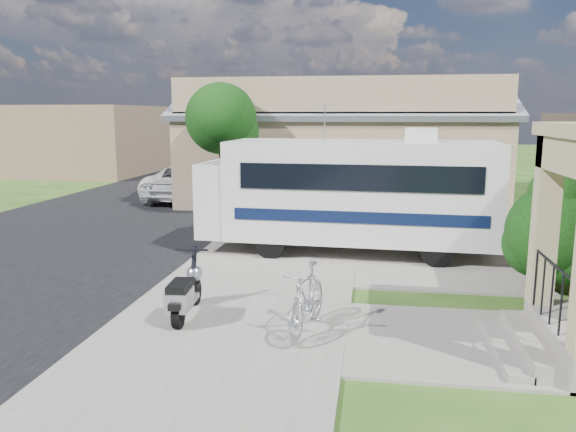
# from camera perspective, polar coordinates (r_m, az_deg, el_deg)

# --- Properties ---
(ground) EXTENTS (120.00, 120.00, 0.00)m
(ground) POSITION_cam_1_polar(r_m,az_deg,el_deg) (10.27, 0.61, -9.72)
(ground) COLOR #1E3D10
(street_slab) EXTENTS (9.00, 80.00, 0.02)m
(street_slab) POSITION_cam_1_polar(r_m,az_deg,el_deg) (21.76, -15.34, 0.66)
(street_slab) COLOR black
(street_slab) RESTS_ON ground
(sidewalk_slab) EXTENTS (4.00, 80.00, 0.06)m
(sidewalk_slab) POSITION_cam_1_polar(r_m,az_deg,el_deg) (20.00, 1.91, 0.26)
(sidewalk_slab) COLOR slate
(sidewalk_slab) RESTS_ON ground
(driveway_slab) EXTENTS (7.00, 6.00, 0.05)m
(driveway_slab) POSITION_cam_1_polar(r_m,az_deg,el_deg) (14.48, 9.10, -3.79)
(driveway_slab) COLOR slate
(driveway_slab) RESTS_ON ground
(walk_slab) EXTENTS (4.00, 3.00, 0.05)m
(walk_slab) POSITION_cam_1_polar(r_m,az_deg,el_deg) (9.38, 18.55, -12.13)
(walk_slab) COLOR slate
(walk_slab) RESTS_ON ground
(warehouse) EXTENTS (12.50, 8.40, 5.04)m
(warehouse) POSITION_cam_1_polar(r_m,az_deg,el_deg) (23.61, 5.55, 6.55)
(warehouse) COLOR #856953
(warehouse) RESTS_ON ground
(distant_bldg_far) EXTENTS (10.00, 8.00, 4.00)m
(distant_bldg_far) POSITION_cam_1_polar(r_m,az_deg,el_deg) (36.55, -21.50, 7.22)
(distant_bldg_far) COLOR brown
(distant_bldg_far) RESTS_ON ground
(distant_bldg_near) EXTENTS (8.00, 7.00, 3.20)m
(distant_bldg_near) POSITION_cam_1_polar(r_m,az_deg,el_deg) (46.57, -11.82, 7.73)
(distant_bldg_near) COLOR #856953
(distant_bldg_near) RESTS_ON ground
(street_tree_a) EXTENTS (2.44, 2.40, 4.58)m
(street_tree_a) POSITION_cam_1_polar(r_m,az_deg,el_deg) (19.29, -6.48, 9.44)
(street_tree_a) COLOR #301D15
(street_tree_a) RESTS_ON ground
(street_tree_b) EXTENTS (2.44, 2.40, 4.73)m
(street_tree_b) POSITION_cam_1_polar(r_m,az_deg,el_deg) (29.05, -1.20, 10.06)
(street_tree_b) COLOR #301D15
(street_tree_b) RESTS_ON ground
(street_tree_c) EXTENTS (2.44, 2.40, 4.42)m
(street_tree_c) POSITION_cam_1_polar(r_m,az_deg,el_deg) (37.95, 1.21, 9.68)
(street_tree_c) COLOR #301D15
(street_tree_c) RESTS_ON ground
(motorhome) EXTENTS (7.40, 2.63, 3.75)m
(motorhome) POSITION_cam_1_polar(r_m,az_deg,el_deg) (14.22, 6.29, 2.54)
(motorhome) COLOR beige
(motorhome) RESTS_ON ground
(shrub) EXTENTS (2.10, 2.00, 2.58)m
(shrub) POSITION_cam_1_polar(r_m,az_deg,el_deg) (12.21, 25.78, -1.11)
(shrub) COLOR #301D15
(shrub) RESTS_ON ground
(scooter) EXTENTS (0.59, 1.69, 1.11)m
(scooter) POSITION_cam_1_polar(r_m,az_deg,el_deg) (9.85, -10.42, -7.75)
(scooter) COLOR black
(scooter) RESTS_ON ground
(bicycle) EXTENTS (0.82, 1.88, 1.09)m
(bicycle) POSITION_cam_1_polar(r_m,az_deg,el_deg) (9.09, 1.90, -8.79)
(bicycle) COLOR #A0A0A7
(bicycle) RESTS_ON ground
(pickup_truck) EXTENTS (2.96, 5.63, 1.51)m
(pickup_truck) POSITION_cam_1_polar(r_m,az_deg,el_deg) (23.74, -9.60, 3.48)
(pickup_truck) COLOR silver
(pickup_truck) RESTS_ON ground
(van) EXTENTS (3.00, 5.74, 1.59)m
(van) POSITION_cam_1_polar(r_m,az_deg,el_deg) (30.25, -6.43, 5.08)
(van) COLOR silver
(van) RESTS_ON ground
(garden_hose) EXTENTS (0.39, 0.39, 0.18)m
(garden_hose) POSITION_cam_1_polar(r_m,az_deg,el_deg) (10.27, 21.82, -9.98)
(garden_hose) COLOR #125E17
(garden_hose) RESTS_ON ground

